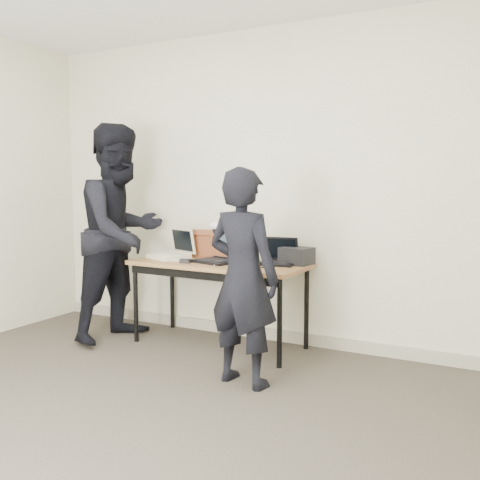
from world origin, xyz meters
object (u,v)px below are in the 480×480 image
Objects in this scene: desk at (218,269)px; person_typist at (243,277)px; laptop_beige at (172,252)px; laptop_center at (221,255)px; equipment_box at (297,256)px; laptop_right at (278,258)px; person_observer at (121,233)px; leather_satchel at (213,243)px.

person_typist is (0.58, -0.68, 0.08)m from desk.
laptop_beige is at bearing -25.02° from person_typist.
laptop_center is 0.64m from equipment_box.
desk is at bearing -171.28° from laptop_right.
laptop_center is 0.22× the size of person_observer.
person_observer reaches higher than laptop_right.
person_typist is 1.55m from person_observer.
desk is 3.60× the size of laptop_center.
equipment_box is at bearing 15.67° from laptop_right.
person_observer reaches higher than equipment_box.
equipment_box is at bearing 31.98° from laptop_center.
desk is 0.94m from person_observer.
person_observer reaches higher than laptop_center.
desk is 0.50m from laptop_beige.
desk is 0.52m from laptop_right.
laptop_center is at bearing -42.36° from person_typist.
leather_satchel is at bearing -51.02° from person_observer.
laptop_beige is 0.37m from leather_satchel.
person_observer is at bearing -150.75° from leather_satchel.
desk is at bearing -101.03° from laptop_center.
person_observer is (-0.69, -0.42, 0.10)m from leather_satchel.
laptop_center is at bearing 21.44° from laptop_beige.
laptop_beige is 1.74× the size of equipment_box.
laptop_center reaches higher than leather_satchel.
laptop_right is 1.36× the size of equipment_box.
leather_satchel reaches higher than equipment_box.
desk is at bearing -163.07° from equipment_box.
leather_satchel is (-0.67, 0.09, 0.08)m from laptop_right.
desk is at bearing -53.62° from leather_satchel.
desk is at bearing -40.96° from person_typist.
person_observer is (-0.39, -0.21, 0.18)m from laptop_beige.
person_typist reaches higher than equipment_box.
laptop_beige is at bearing 178.96° from desk.
person_typist is at bearing -11.81° from laptop_beige.
laptop_right is at bearing -68.69° from person_observer.
desk is 6.31× the size of equipment_box.
laptop_right is 0.15m from equipment_box.
equipment_box is at bearing -84.51° from person_typist.
desk is 1.02× the size of person_typist.
person_observer is (-1.46, 0.49, 0.20)m from person_typist.
laptop_right is at bearing -9.82° from leather_satchel.
person_observer is at bearing -165.71° from equipment_box.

